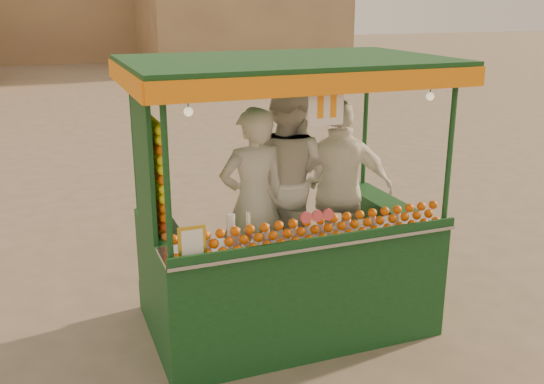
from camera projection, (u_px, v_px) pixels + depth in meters
name	position (u px, v px, depth m)	size (l,w,h in m)	color
ground	(328.00, 318.00, 5.88)	(90.00, 90.00, 0.00)	brown
building_right	(240.00, 9.00, 28.92)	(9.00, 6.00, 5.00)	tan
juice_cart	(283.00, 248.00, 5.47)	(2.69, 1.74, 2.45)	#0F3A16
vendor_left	(253.00, 203.00, 5.55)	(0.66, 0.46, 1.75)	white
vendor_middle	(287.00, 181.00, 5.94)	(1.14, 1.18, 1.91)	white
vendor_right	(340.00, 191.00, 5.90)	(1.10, 0.71, 1.74)	white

